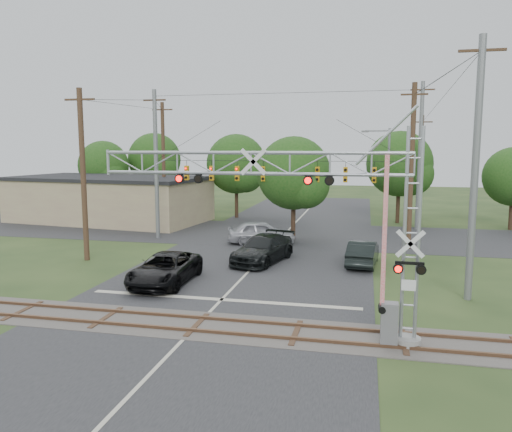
% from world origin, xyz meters
% --- Properties ---
extents(ground, '(160.00, 160.00, 0.00)m').
position_xyz_m(ground, '(0.00, 0.00, 0.00)').
color(ground, '#283E1C').
rests_on(ground, ground).
extents(road_main, '(14.00, 90.00, 0.02)m').
position_xyz_m(road_main, '(0.00, 10.00, 0.01)').
color(road_main, '#28282A').
rests_on(road_main, ground).
extents(road_cross, '(90.00, 12.00, 0.02)m').
position_xyz_m(road_cross, '(0.00, 24.00, 0.01)').
color(road_cross, '#28282A').
rests_on(road_cross, ground).
extents(railroad_track, '(90.00, 3.20, 0.17)m').
position_xyz_m(railroad_track, '(0.00, 2.00, 0.03)').
color(railroad_track, '#4D4843').
rests_on(railroad_track, ground).
extents(crossing_gantry, '(12.11, 1.00, 7.83)m').
position_xyz_m(crossing_gantry, '(4.54, 1.63, 4.87)').
color(crossing_gantry, gray).
rests_on(crossing_gantry, ground).
extents(traffic_signal_span, '(19.34, 0.36, 11.50)m').
position_xyz_m(traffic_signal_span, '(0.85, 20.00, 5.62)').
color(traffic_signal_span, gray).
rests_on(traffic_signal_span, ground).
extents(pickup_black, '(2.72, 5.72, 1.58)m').
position_xyz_m(pickup_black, '(-3.71, 7.64, 0.79)').
color(pickup_black, black).
rests_on(pickup_black, ground).
extents(car_dark, '(3.63, 6.16, 1.68)m').
position_xyz_m(car_dark, '(0.29, 13.65, 0.84)').
color(car_dark, black).
rests_on(car_dark, ground).
extents(sedan_silver, '(5.36, 3.24, 1.71)m').
position_xyz_m(sedan_silver, '(-1.04, 19.52, 0.85)').
color(sedan_silver, '#A3A4AB').
rests_on(sedan_silver, ground).
extents(suv_dark, '(2.01, 4.76, 1.53)m').
position_xyz_m(suv_dark, '(6.39, 14.14, 0.76)').
color(suv_dark, black).
rests_on(suv_dark, ground).
extents(commercial_building, '(19.61, 11.70, 4.34)m').
position_xyz_m(commercial_building, '(-17.85, 27.71, 2.18)').
color(commercial_building, '#9E8669').
rests_on(commercial_building, ground).
extents(streetlight, '(2.30, 0.24, 8.64)m').
position_xyz_m(streetlight, '(8.00, 25.45, 4.83)').
color(streetlight, gray).
rests_on(streetlight, ground).
extents(utility_poles, '(26.23, 29.50, 12.65)m').
position_xyz_m(utility_poles, '(2.45, 22.70, 5.85)').
color(utility_poles, '#472F20').
rests_on(utility_poles, ground).
extents(treeline, '(53.16, 24.06, 8.87)m').
position_xyz_m(treeline, '(-0.82, 32.92, 5.30)').
color(treeline, '#382619').
rests_on(treeline, ground).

